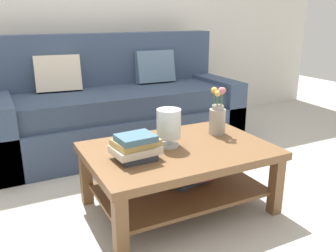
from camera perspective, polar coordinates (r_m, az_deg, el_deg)
The scene contains 7 objects.
ground_plane at distance 2.71m, azimuth -3.73°, elevation -9.69°, with size 10.00×10.00×0.00m, color #B7B2A8.
back_wall at distance 3.98m, azimuth -14.15°, elevation 18.62°, with size 6.40×0.12×2.70m, color beige.
couch at distance 3.47m, azimuth -7.94°, elevation 2.78°, with size 2.28×0.90×1.06m.
coffee_table at distance 2.31m, azimuth 1.78°, elevation -6.12°, with size 1.15×0.79×0.43m.
book_stack_main at distance 2.06m, azimuth -5.19°, elevation -3.33°, with size 0.28×0.23×0.15m.
glass_hurricane_vase at distance 2.23m, azimuth 0.12°, elevation 0.14°, with size 0.15×0.15×0.24m.
flower_pitcher at distance 2.50m, azimuth 7.93°, elevation 1.54°, with size 0.12×0.12×0.34m.
Camera 1 is at (-0.94, -2.22, 1.23)m, focal length 38.05 mm.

